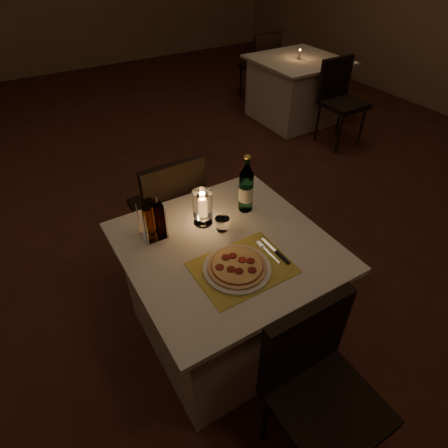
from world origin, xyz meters
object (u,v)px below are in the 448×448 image
tumbler (222,224)px  hurricane_candle (202,205)px  water_bottle (246,189)px  chair_near (316,378)px  plate (237,269)px  main_table (226,292)px  neighbor_table_right (295,90)px  pizza (237,266)px  chair_far (170,204)px

tumbler → hurricane_candle: 0.14m
water_bottle → chair_near: bearing=-105.3°
plate → hurricane_candle: size_ratio=1.60×
main_table → hurricane_candle: 0.53m
water_bottle → main_table: bearing=-141.3°
water_bottle → neighbor_table_right: (2.18, 2.13, -0.50)m
plate → water_bottle: bearing=51.7°
water_bottle → hurricane_candle: 0.27m
main_table → plate: size_ratio=3.12×
hurricane_candle → chair_near: bearing=-89.1°
main_table → pizza: pizza is taller
chair_far → pizza: (-0.05, -0.89, 0.22)m
chair_far → tumbler: size_ratio=11.79×
main_table → tumbler: size_ratio=13.10×
chair_near → water_bottle: (0.25, 0.91, 0.33)m
main_table → chair_far: (-0.00, 0.71, 0.18)m
pizza → neighbor_table_right: size_ratio=0.28×
plate → pizza: pizza is taller
chair_near → plate: 0.57m
chair_far → neighbor_table_right: chair_far is taller
plate → hurricane_candle: hurricane_candle is taller
chair_near → water_bottle: size_ratio=2.66×
tumbler → water_bottle: 0.25m
chair_far → water_bottle: bearing=-64.0°
main_table → hurricane_candle: hurricane_candle is taller
pizza → hurricane_candle: bearing=84.9°
main_table → tumbler: (0.04, 0.11, 0.40)m
plate → tumbler: 0.31m
plate → tumbler: (0.09, 0.29, 0.03)m
chair_far → pizza: bearing=-93.2°
main_table → plate: bearing=-105.5°
tumbler → plate: bearing=-107.9°
chair_near → hurricane_candle: (-0.01, 0.93, 0.31)m
tumbler → main_table: bearing=-111.7°
main_table → water_bottle: 0.60m
plate → hurricane_candle: bearing=84.9°
chair_near → hurricane_candle: bearing=90.9°
chair_near → plate: size_ratio=2.81×
chair_near → hurricane_candle: size_ratio=4.50×
water_bottle → hurricane_candle: (-0.26, 0.01, -0.02)m
chair_near → neighbor_table_right: chair_near is taller
main_table → chair_far: chair_far is taller
plate → pizza: 0.02m
plate → main_table: bearing=74.5°
chair_far → water_bottle: water_bottle is taller
main_table → plate: plate is taller
chair_near → hurricane_candle: 0.98m
main_table → neighbor_table_right: same height
plate → neighbor_table_right: plate is taller
pizza → tumbler: (0.09, 0.29, 0.01)m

